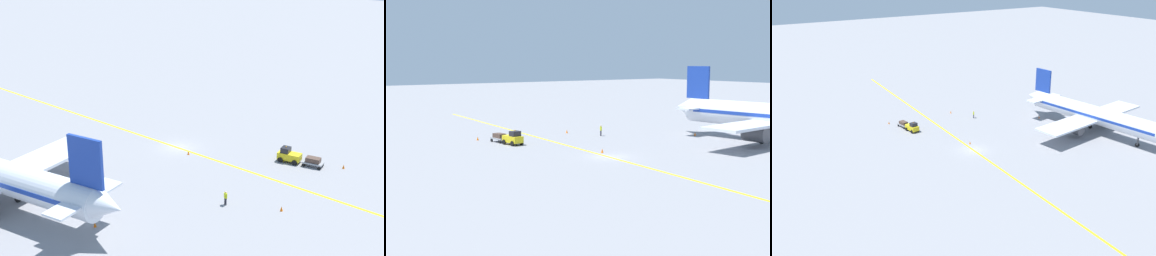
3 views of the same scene
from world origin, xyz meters
TOP-DOWN VIEW (x-y plane):
  - ground_plane at (0.00, 0.00)m, footprint 400.00×400.00m
  - apron_yellow_centreline at (0.00, 0.00)m, footprint 9.71×119.67m
  - baggage_tug_white at (4.93, -14.81)m, footprint 2.08×3.17m
  - baggage_cart_trailing at (5.35, -18.08)m, footprint 1.72×2.76m
  - ground_crew_worker at (-10.20, -14.79)m, footprint 0.35×0.53m
  - traffic_cone_near_nose at (7.11, -21.53)m, footprint 0.32×0.32m
  - traffic_cone_mid_apron at (-1.11, -2.73)m, footprint 0.32×0.32m
  - traffic_cone_by_wingtip at (-7.75, -20.46)m, footprint 0.32×0.32m
  - traffic_cone_far_edge at (-22.25, -6.71)m, footprint 0.32×0.32m

SIDE VIEW (x-z plane):
  - ground_plane at x=0.00m, z-range 0.00..0.00m
  - apron_yellow_centreline at x=0.00m, z-range 0.00..0.01m
  - traffic_cone_near_nose at x=7.11m, z-range 0.00..0.55m
  - traffic_cone_mid_apron at x=-1.11m, z-range 0.00..0.55m
  - traffic_cone_by_wingtip at x=-7.75m, z-range 0.00..0.55m
  - traffic_cone_far_edge at x=-22.25m, z-range 0.00..0.55m
  - baggage_cart_trailing at x=5.35m, z-range 0.14..1.38m
  - baggage_tug_white at x=4.93m, z-range -0.15..1.96m
  - ground_crew_worker at x=-10.20m, z-range 0.07..1.75m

